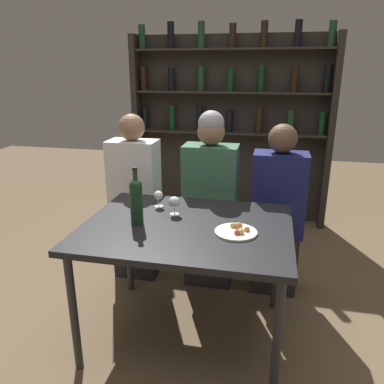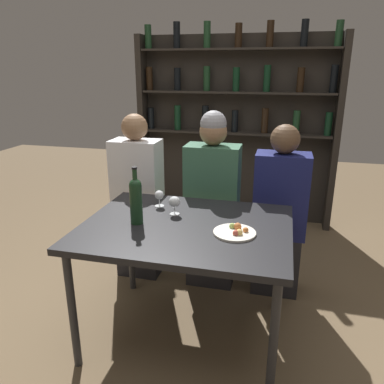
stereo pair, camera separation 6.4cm
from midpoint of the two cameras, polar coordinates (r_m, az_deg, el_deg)
The scene contains 10 objects.
ground_plane at distance 2.51m, azimuth -1.49°, elevation -20.71°, with size 10.00×10.00×0.00m, color brown.
dining_table at distance 2.15m, azimuth -1.64°, elevation -6.57°, with size 1.17×0.91×0.74m.
wine_rack_wall at distance 3.94m, azimuth 5.34°, elevation 10.82°, with size 2.04×0.21×2.01m.
wine_bottle at distance 2.11m, azimuth -9.36°, elevation -1.11°, with size 0.07×0.07×0.33m.
wine_glass_0 at distance 2.38m, azimuth -5.91°, elevation -0.63°, with size 0.06×0.06×0.11m.
wine_glass_1 at distance 2.24m, azimuth -3.53°, elevation -1.63°, with size 0.07×0.07×0.11m.
food_plate_0 at distance 2.02m, azimuth 5.92°, elevation -5.97°, with size 0.23×0.23×0.04m.
seated_person_left at distance 2.90m, azimuth -9.25°, elevation -1.60°, with size 0.36×0.22×1.27m.
seated_person_center at distance 2.74m, azimuth 2.08°, elevation -1.91°, with size 0.38×0.22×1.31m.
seated_person_right at distance 2.72m, azimuth 12.15°, elevation -3.58°, with size 0.37×0.22×1.23m.
Camera 1 is at (0.44, -1.90, 1.58)m, focal length 35.00 mm.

